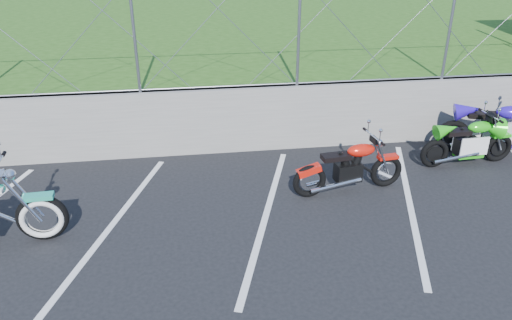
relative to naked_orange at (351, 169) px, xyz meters
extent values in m
plane|color=black|center=(-1.52, -1.52, -0.43)|extent=(90.00, 90.00, 0.00)
cube|color=slate|center=(-1.52, 1.98, 0.22)|extent=(30.00, 0.22, 1.30)
cube|color=#275015|center=(-1.52, 11.98, 0.22)|extent=(30.00, 20.00, 1.30)
cylinder|color=gray|center=(-1.52, 1.98, 0.92)|extent=(28.00, 0.03, 0.03)
cube|color=silver|center=(-3.92, -0.52, -0.42)|extent=(1.49, 4.31, 0.01)
cube|color=silver|center=(-1.52, -0.52, -0.42)|extent=(1.49, 4.31, 0.01)
cube|color=silver|center=(0.88, -0.52, -0.42)|extent=(1.49, 4.31, 0.01)
torus|color=black|center=(-4.82, -0.75, -0.06)|extent=(0.74, 0.16, 0.73)
cube|color=teal|center=(-4.82, -0.75, 0.28)|extent=(0.43, 0.19, 0.07)
torus|color=black|center=(-0.73, -0.09, -0.13)|extent=(0.59, 0.17, 0.58)
torus|color=black|center=(0.68, 0.08, -0.13)|extent=(0.59, 0.17, 0.58)
cube|color=black|center=(-0.05, -0.01, -0.05)|extent=(0.46, 0.31, 0.32)
ellipsoid|color=red|center=(0.16, 0.02, 0.33)|extent=(0.52, 0.29, 0.22)
cube|color=black|center=(-0.29, -0.03, 0.26)|extent=(0.49, 0.28, 0.08)
cube|color=red|center=(0.68, 0.08, 0.14)|extent=(0.37, 0.18, 0.06)
cylinder|color=silver|center=(0.36, 0.04, 0.56)|extent=(0.11, 0.68, 0.03)
torus|color=black|center=(1.85, 0.67, -0.15)|extent=(0.56, 0.13, 0.56)
torus|color=black|center=(3.18, 0.73, -0.15)|extent=(0.56, 0.13, 0.56)
cube|color=black|center=(2.50, 0.70, -0.05)|extent=(0.44, 0.28, 0.32)
ellipsoid|color=#28C218|center=(2.70, 0.71, 0.32)|extent=(0.50, 0.25, 0.22)
cube|color=black|center=(2.25, 0.69, 0.26)|extent=(0.48, 0.25, 0.08)
cube|color=#28C218|center=(3.18, 0.73, 0.12)|extent=(0.36, 0.16, 0.06)
cylinder|color=silver|center=(2.86, 0.72, 0.54)|extent=(0.06, 0.67, 0.03)
torus|color=black|center=(2.55, 1.31, -0.10)|extent=(0.67, 0.31, 0.66)
cube|color=black|center=(3.27, 1.09, 0.01)|extent=(0.57, 0.44, 0.37)
ellipsoid|color=#2B13B5|center=(3.50, 1.02, 0.45)|extent=(0.63, 0.42, 0.25)
cube|color=black|center=(3.00, 1.17, 0.38)|extent=(0.60, 0.41, 0.10)
camera|label=1|loc=(-2.66, -7.20, 3.79)|focal=35.00mm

